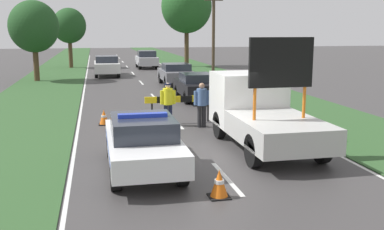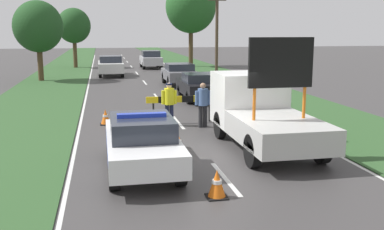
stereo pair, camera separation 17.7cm
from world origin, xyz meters
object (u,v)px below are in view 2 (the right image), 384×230
at_px(queued_car_suv_grey, 179,73).
at_px(roadside_tree_near_left, 191,7).
at_px(queued_car_sedan_black, 199,86).
at_px(queued_car_sedan_silver, 151,59).
at_px(utility_pole, 217,37).
at_px(police_officer, 169,100).
at_px(work_truck, 260,111).
at_px(road_barrier, 182,101).
at_px(traffic_cone_near_truck, 106,117).
at_px(queued_car_van_white, 111,65).
at_px(roadside_tree_mid_left, 74,26).
at_px(traffic_cone_near_police, 178,143).
at_px(traffic_cone_centre_front, 217,184).
at_px(pedestrian_civilian, 203,101).
at_px(roadside_tree_near_right, 38,27).
at_px(police_car, 142,142).

height_order(queued_car_suv_grey, roadside_tree_near_left, roadside_tree_near_left).
bearing_deg(queued_car_sedan_black, queued_car_sedan_silver, -89.07).
distance_m(roadside_tree_near_left, utility_pole, 15.46).
xyz_separation_m(police_officer, roadside_tree_near_left, (6.23, 27.11, 4.85)).
bearing_deg(work_truck, road_barrier, -65.49).
relative_size(traffic_cone_near_truck, queued_car_sedan_black, 0.15).
bearing_deg(queued_car_van_white, queued_car_sedan_silver, -120.79).
xyz_separation_m(queued_car_suv_grey, utility_pole, (2.37, -0.65, 2.40)).
distance_m(road_barrier, roadside_tree_mid_left, 28.44).
relative_size(traffic_cone_near_police, queued_car_suv_grey, 0.15).
relative_size(traffic_cone_centre_front, traffic_cone_near_truck, 1.07).
distance_m(pedestrian_civilian, roadside_tree_near_right, 19.46).
xyz_separation_m(work_truck, traffic_cone_centre_front, (-2.49, -4.16, -0.80)).
bearing_deg(queued_car_sedan_black, road_barrier, 71.24).
distance_m(pedestrian_civilian, utility_pole, 13.21).
relative_size(queued_car_suv_grey, queued_car_van_white, 0.90).
distance_m(police_car, queued_car_sedan_black, 12.12).
relative_size(police_officer, roadside_tree_near_left, 0.20).
bearing_deg(work_truck, traffic_cone_near_police, 8.54).
height_order(queued_car_sedan_black, roadside_tree_near_right, roadside_tree_near_right).
relative_size(work_truck, roadside_tree_near_left, 0.64).
bearing_deg(roadside_tree_near_right, police_car, -76.76).
relative_size(traffic_cone_near_truck, roadside_tree_near_right, 0.10).
bearing_deg(roadside_tree_near_left, police_car, -103.45).
height_order(road_barrier, traffic_cone_near_police, road_barrier).
bearing_deg(police_officer, queued_car_sedan_black, -96.65).
bearing_deg(queued_car_van_white, roadside_tree_near_right, 28.06).
bearing_deg(traffic_cone_centre_front, roadside_tree_near_right, 105.17).
height_order(queued_car_suv_grey, utility_pole, utility_pole).
relative_size(work_truck, utility_pole, 0.88).
bearing_deg(queued_car_suv_grey, roadside_tree_near_right, -25.14).
bearing_deg(traffic_cone_near_police, traffic_cone_centre_front, -86.42).
relative_size(queued_car_sedan_silver, roadside_tree_near_right, 0.72).
bearing_deg(pedestrian_civilian, utility_pole, 43.54).
height_order(roadside_tree_mid_left, utility_pole, utility_pole).
xyz_separation_m(pedestrian_civilian, roadside_tree_mid_left, (-6.14, 28.71, 2.99)).
height_order(work_truck, pedestrian_civilian, work_truck).
bearing_deg(road_barrier, police_car, -104.83).
bearing_deg(traffic_cone_near_police, police_officer, 85.16).
relative_size(pedestrian_civilian, traffic_cone_centre_front, 2.66).
distance_m(road_barrier, roadside_tree_near_right, 18.33).
distance_m(traffic_cone_near_police, traffic_cone_near_truck, 5.08).
bearing_deg(traffic_cone_near_truck, queued_car_van_white, 88.07).
bearing_deg(queued_car_sedan_silver, work_truck, 90.46).
bearing_deg(police_officer, work_truck, 139.79).
height_order(traffic_cone_centre_front, traffic_cone_near_truck, traffic_cone_centre_front).
height_order(work_truck, roadside_tree_near_right, roadside_tree_near_right).
relative_size(police_officer, roadside_tree_mid_left, 0.29).
bearing_deg(roadside_tree_near_right, queued_car_van_white, 28.06).
distance_m(traffic_cone_near_truck, roadside_tree_near_left, 28.34).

